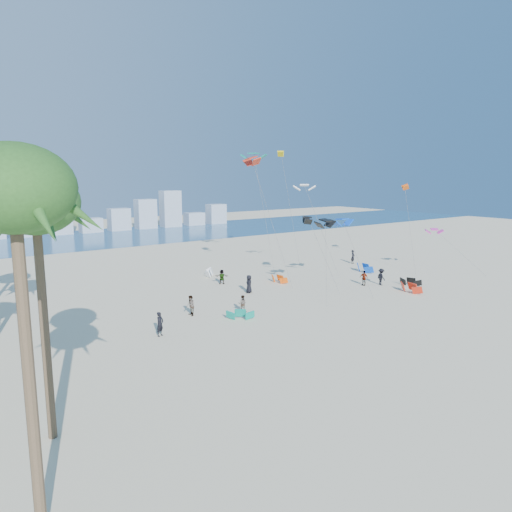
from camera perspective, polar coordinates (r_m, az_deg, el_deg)
ground at (r=33.41m, az=12.32°, el=-11.96°), size 220.00×220.00×0.00m
ocean at (r=96.13m, az=-21.57°, el=1.75°), size 220.00×220.00×0.00m
kitesurfer_near at (r=37.54m, az=-11.35°, el=-7.95°), size 0.82×0.72×1.89m
kitesurfer_mid at (r=43.01m, az=-1.63°, el=-5.69°), size 0.96×0.94×1.56m
kitesurfers_far at (r=52.16m, az=4.59°, el=-2.84°), size 30.79×12.16×1.88m
grounded_kites at (r=54.52m, az=8.46°, el=-2.86°), size 26.03×22.27×0.98m
flying_kites at (r=56.94m, az=5.91°, el=8.55°), size 25.83×24.42×15.78m
distant_skyline at (r=105.21m, az=-23.68°, el=3.94°), size 85.00×3.00×8.40m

